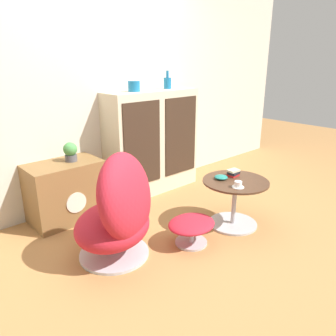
# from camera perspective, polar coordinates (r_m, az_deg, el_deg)

# --- Properties ---
(ground_plane) EXTENTS (12.00, 12.00, 0.00)m
(ground_plane) POSITION_cam_1_polar(r_m,az_deg,el_deg) (3.07, 5.50, -12.51)
(ground_plane) COLOR #A87542
(wall_back) EXTENTS (6.40, 0.06, 2.60)m
(wall_back) POSITION_cam_1_polar(r_m,az_deg,el_deg) (3.77, -11.00, 14.04)
(wall_back) COLOR beige
(wall_back) RESTS_ON ground_plane
(sideboard) EXTENTS (1.19, 0.39, 1.23)m
(sideboard) POSITION_cam_1_polar(r_m,az_deg,el_deg) (3.98, -2.76, 4.57)
(sideboard) COLOR beige
(sideboard) RESTS_ON ground_plane
(tv_console) EXTENTS (0.71, 0.45, 0.60)m
(tv_console) POSITION_cam_1_polar(r_m,az_deg,el_deg) (3.47, -17.41, -3.92)
(tv_console) COLOR brown
(tv_console) RESTS_ON ground_plane
(egg_chair) EXTENTS (0.93, 0.91, 0.93)m
(egg_chair) POSITION_cam_1_polar(r_m,az_deg,el_deg) (2.68, -8.52, -7.60)
(egg_chair) COLOR #B7B7BC
(egg_chair) RESTS_ON ground_plane
(ottoman) EXTENTS (0.44, 0.38, 0.24)m
(ottoman) POSITION_cam_1_polar(r_m,az_deg,el_deg) (2.94, 4.11, -10.02)
(ottoman) COLOR #B7B7BC
(ottoman) RESTS_ON ground_plane
(coffee_table) EXTENTS (0.63, 0.63, 0.47)m
(coffee_table) POSITION_cam_1_polar(r_m,az_deg,el_deg) (3.27, 11.49, -5.20)
(coffee_table) COLOR #B7B7BC
(coffee_table) RESTS_ON ground_plane
(vase_leftmost) EXTENTS (0.13, 0.13, 0.12)m
(vase_leftmost) POSITION_cam_1_polar(r_m,az_deg,el_deg) (3.72, -5.94, 13.98)
(vase_leftmost) COLOR #196699
(vase_leftmost) RESTS_ON sideboard
(vase_inner_left) EXTENTS (0.09, 0.09, 0.21)m
(vase_inner_left) POSITION_cam_1_polar(r_m,az_deg,el_deg) (4.04, -0.10, 14.66)
(vase_inner_left) COLOR #196699
(vase_inner_left) RESTS_ON sideboard
(potted_plant) EXTENTS (0.14, 0.14, 0.19)m
(potted_plant) POSITION_cam_1_polar(r_m,az_deg,el_deg) (3.38, -16.63, 2.78)
(potted_plant) COLOR #4C4C51
(potted_plant) RESTS_ON tv_console
(teacup) EXTENTS (0.11, 0.11, 0.06)m
(teacup) POSITION_cam_1_polar(r_m,az_deg,el_deg) (3.03, 12.11, -2.90)
(teacup) COLOR white
(teacup) RESTS_ON coffee_table
(book_stack) EXTENTS (0.13, 0.10, 0.06)m
(book_stack) POSITION_cam_1_polar(r_m,az_deg,el_deg) (3.30, 11.31, -0.84)
(book_stack) COLOR red
(book_stack) RESTS_ON coffee_table
(bowl) EXTENTS (0.13, 0.13, 0.04)m
(bowl) POSITION_cam_1_polar(r_m,az_deg,el_deg) (3.21, 9.21, -1.58)
(bowl) COLOR #1E7A70
(bowl) RESTS_ON coffee_table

